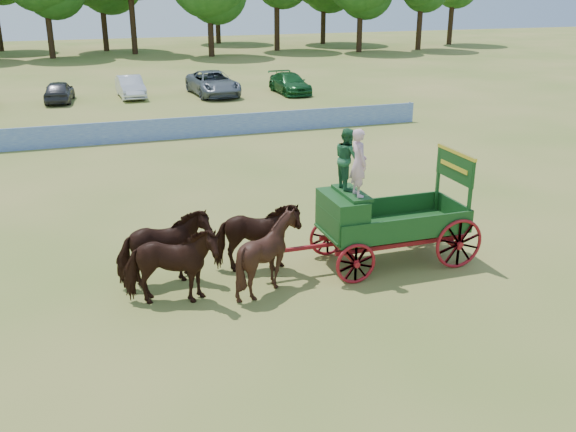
# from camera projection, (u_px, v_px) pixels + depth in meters

# --- Properties ---
(ground) EXTENTS (160.00, 160.00, 0.00)m
(ground) POSITION_uv_depth(u_px,v_px,m) (339.00, 295.00, 15.82)
(ground) COLOR #A18749
(ground) RESTS_ON ground
(horse_lead_left) EXTENTS (2.48, 1.52, 1.95)m
(horse_lead_left) POSITION_uv_depth(u_px,v_px,m) (171.00, 266.00, 15.07)
(horse_lead_left) COLOR black
(horse_lead_left) RESTS_ON ground
(horse_lead_right) EXTENTS (2.42, 1.32, 1.95)m
(horse_lead_right) POSITION_uv_depth(u_px,v_px,m) (164.00, 249.00, 16.05)
(horse_lead_right) COLOR black
(horse_lead_right) RESTS_ON ground
(horse_wheel_left) EXTENTS (2.01, 1.85, 1.95)m
(horse_wheel_left) POSITION_uv_depth(u_px,v_px,m) (268.00, 253.00, 15.79)
(horse_wheel_left) COLOR black
(horse_wheel_left) RESTS_ON ground
(horse_wheel_right) EXTENTS (2.48, 1.52, 1.95)m
(horse_wheel_right) POSITION_uv_depth(u_px,v_px,m) (256.00, 238.00, 16.77)
(horse_wheel_right) COLOR black
(horse_wheel_right) RESTS_ON ground
(farm_dray) EXTENTS (5.99, 2.00, 3.88)m
(farm_dray) POSITION_uv_depth(u_px,v_px,m) (368.00, 206.00, 16.94)
(farm_dray) COLOR #A91026
(farm_dray) RESTS_ON ground
(sponsor_banner) EXTENTS (26.00, 0.08, 1.05)m
(sponsor_banner) POSITION_uv_depth(u_px,v_px,m) (177.00, 128.00, 31.35)
(sponsor_banner) COLOR #2040AF
(sponsor_banner) RESTS_ON ground
(parked_cars) EXTENTS (36.60, 6.67, 1.61)m
(parked_cars) POSITION_uv_depth(u_px,v_px,m) (41.00, 93.00, 40.09)
(parked_cars) COLOR silver
(parked_cars) RESTS_ON ground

